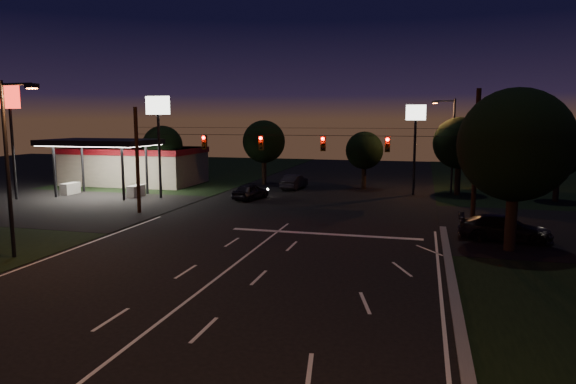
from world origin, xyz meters
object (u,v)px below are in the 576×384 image
(utility_pole_right, at_px, (472,230))
(car_oncoming_b, at_px, (294,182))
(car_oncoming_a, at_px, (251,191))
(car_cross, at_px, (505,228))
(tree_right_near, at_px, (516,146))

(utility_pole_right, bearing_deg, car_oncoming_b, 134.49)
(car_oncoming_a, distance_m, car_oncoming_b, 7.97)
(utility_pole_right, distance_m, car_cross, 3.09)
(utility_pole_right, height_order, car_cross, utility_pole_right)
(tree_right_near, bearing_deg, car_oncoming_a, 145.63)
(tree_right_near, distance_m, car_cross, 5.42)
(car_cross, bearing_deg, car_oncoming_b, 46.66)
(utility_pole_right, height_order, car_oncoming_a, utility_pole_right)
(car_oncoming_b, bearing_deg, utility_pole_right, 140.19)
(car_oncoming_a, xyz_separation_m, car_cross, (19.54, -11.05, 0.04))
(tree_right_near, bearing_deg, car_oncoming_b, 129.66)
(car_oncoming_a, bearing_deg, car_oncoming_b, -91.90)
(tree_right_near, relative_size, car_oncoming_b, 1.95)
(utility_pole_right, height_order, tree_right_near, tree_right_near)
(car_oncoming_b, bearing_deg, car_cross, 138.70)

